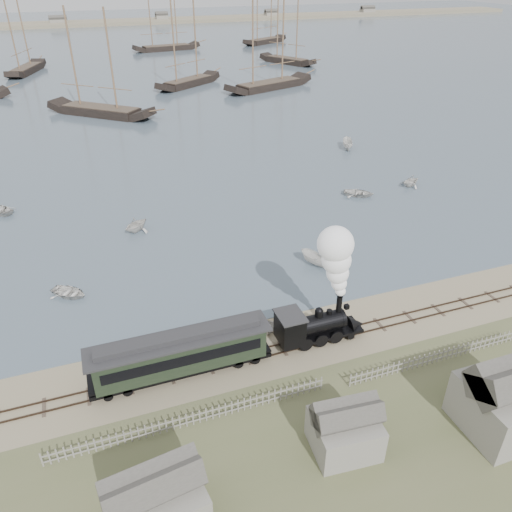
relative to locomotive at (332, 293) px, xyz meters
name	(u,v)px	position (x,y,z in m)	size (l,w,h in m)	color
ground	(251,339)	(-6.02, 2.00, -4.45)	(600.00, 600.00, 0.00)	tan
harbor_water	(93,48)	(-6.02, 172.00, -4.42)	(600.00, 336.00, 0.06)	#465665
rail_track	(259,354)	(-6.02, 0.00, -4.41)	(120.00, 1.80, 0.16)	#37281E
picket_fence_west	(194,424)	(-12.52, -5.00, -4.45)	(19.00, 0.10, 1.20)	gray
picket_fence_east	(435,362)	(6.48, -5.50, -4.45)	(15.00, 0.10, 1.20)	gray
shed_mid	(343,447)	(-4.02, -10.00, -4.45)	(4.00, 3.50, 3.60)	gray
shed_right	(502,424)	(6.98, -12.00, -4.45)	(6.00, 5.00, 5.10)	gray
far_spit	(81,25)	(-6.02, 252.00, -4.45)	(500.00, 20.00, 1.80)	tan
locomotive	(332,293)	(0.00, 0.00, 0.00)	(7.74, 2.89, 9.65)	black
passenger_coach	(181,352)	(-12.19, 0.00, -2.37)	(13.51, 2.61, 3.28)	black
beached_dinghy	(259,328)	(-5.08, 2.60, -4.06)	(3.78, 2.70, 0.78)	silver
rowboat_0	(69,292)	(-19.81, 13.50, -4.02)	(3.55, 2.53, 0.73)	silver
rowboat_1	(136,224)	(-12.04, 24.42, -3.51)	(3.34, 2.89, 1.76)	silver
rowboat_2	(317,260)	(4.04, 10.41, -3.66)	(3.75, 1.41, 1.45)	silver
rowboat_3	(359,193)	(17.03, 24.53, -3.98)	(3.93, 2.81, 0.81)	silver
rowboat_4	(411,181)	(25.43, 24.99, -3.58)	(3.06, 2.64, 1.61)	silver
rowboat_5	(347,144)	(25.06, 42.17, -3.61)	(4.00, 1.51, 1.55)	silver
schooner_2	(94,63)	(-11.32, 77.69, 5.61)	(23.24, 5.36, 20.00)	black
schooner_3	(186,43)	(11.62, 98.64, 5.61)	(20.00, 4.61, 20.00)	black
schooner_4	(270,45)	(29.36, 88.89, 5.61)	(24.27, 5.60, 20.00)	black
schooner_5	(288,28)	(47.18, 119.59, 5.61)	(19.31, 4.46, 20.00)	black
schooner_7	(19,34)	(-26.87, 130.73, 5.61)	(20.67, 4.77, 20.00)	black
schooner_8	(164,19)	(17.81, 158.00, 5.61)	(23.32, 5.38, 20.00)	black
schooner_9	(265,14)	(56.22, 162.59, 5.61)	(21.01, 4.85, 20.00)	black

